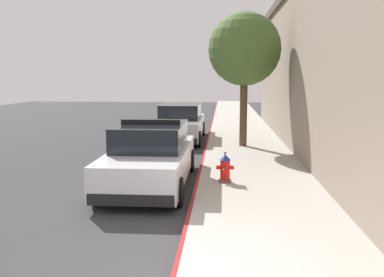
# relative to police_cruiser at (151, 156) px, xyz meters

# --- Properties ---
(ground_plane) EXTENTS (32.13, 60.00, 0.20)m
(ground_plane) POSITION_rel_police_cruiser_xyz_m (-3.28, 4.89, -0.84)
(ground_plane) COLOR #353538
(sidewalk_pavement) EXTENTS (2.99, 60.00, 0.14)m
(sidewalk_pavement) POSITION_rel_police_cruiser_xyz_m (2.72, 4.89, -0.68)
(sidewalk_pavement) COLOR #ADA89E
(sidewalk_pavement) RESTS_ON ground
(curb_painted_edge) EXTENTS (0.08, 60.00, 0.14)m
(curb_painted_edge) POSITION_rel_police_cruiser_xyz_m (1.18, 4.89, -0.68)
(curb_painted_edge) COLOR maroon
(curb_painted_edge) RESTS_ON ground
(police_cruiser) EXTENTS (1.94, 4.84, 1.68)m
(police_cruiser) POSITION_rel_police_cruiser_xyz_m (0.00, 0.00, 0.00)
(police_cruiser) COLOR white
(police_cruiser) RESTS_ON ground
(parked_car_silver_ahead) EXTENTS (1.94, 4.84, 1.56)m
(parked_car_silver_ahead) POSITION_rel_police_cruiser_xyz_m (-0.03, 7.75, -0.00)
(parked_car_silver_ahead) COLOR #B2B5BA
(parked_car_silver_ahead) RESTS_ON ground
(fire_hydrant) EXTENTS (0.44, 0.40, 0.76)m
(fire_hydrant) POSITION_rel_police_cruiser_xyz_m (1.88, -0.08, -0.26)
(fire_hydrant) COLOR #4C4C51
(fire_hydrant) RESTS_ON sidewalk_pavement
(street_tree) EXTENTS (2.69, 2.69, 4.95)m
(street_tree) POSITION_rel_police_cruiser_xyz_m (2.57, 5.61, 2.97)
(street_tree) COLOR brown
(street_tree) RESTS_ON sidewalk_pavement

